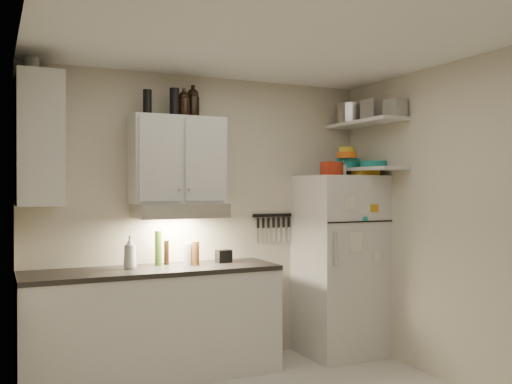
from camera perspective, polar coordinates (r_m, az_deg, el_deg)
name	(u,v)px	position (r m, az deg, el deg)	size (l,w,h in m)	color
ceiling	(279,36)	(3.99, 2.29, 15.31)	(3.20, 3.00, 0.02)	white
back_wall	(203,219)	(5.25, -5.30, -2.70)	(3.20, 0.02, 2.60)	beige
left_wall	(22,239)	(3.44, -22.37, -4.35)	(0.02, 3.00, 2.60)	beige
right_wall	(458,224)	(4.82, 19.58, -2.99)	(0.02, 3.00, 2.60)	beige
base_cabinet	(153,326)	(4.92, -10.24, -13.05)	(2.10, 0.60, 0.88)	silver
countertop	(153,271)	(4.83, -10.25, -7.74)	(2.10, 0.62, 0.04)	black
upper_cabinet	(177,160)	(4.99, -7.87, 3.17)	(0.80, 0.33, 0.75)	silver
side_cabinet	(39,140)	(4.65, -20.90, 4.89)	(0.33, 0.55, 1.00)	silver
range_hood	(180,211)	(4.92, -7.65, -1.85)	(0.76, 0.46, 0.12)	silver
fridge	(339,265)	(5.54, 8.34, -7.21)	(0.70, 0.68, 1.70)	silver
shelf_hi	(365,123)	(5.53, 10.87, 6.80)	(0.30, 0.95, 0.03)	silver
shelf_lo	(365,169)	(5.49, 10.87, 2.24)	(0.30, 0.95, 0.03)	silver
knife_strip	(273,215)	(5.50, 1.68, -2.34)	(0.42, 0.02, 0.03)	black
dutch_oven	(332,169)	(5.33, 7.57, 2.32)	(0.22, 0.22, 0.12)	maroon
book_stack	(365,171)	(5.46, 10.87, 2.03)	(0.19, 0.24, 0.08)	#B98517
spice_jar	(343,170)	(5.41, 8.72, 2.15)	(0.06, 0.06, 0.10)	silver
stock_pot	(351,114)	(5.73, 9.51, 7.71)	(0.27, 0.27, 0.20)	silver
tin_a	(374,110)	(5.50, 11.71, 8.00)	(0.19, 0.17, 0.19)	#AAAAAD
tin_b	(395,108)	(5.25, 13.75, 8.14)	(0.15, 0.15, 0.15)	#AAAAAD
bowl_teal	(348,164)	(5.63, 9.16, 2.83)	(0.24, 0.24, 0.10)	teal
bowl_orange	(347,155)	(5.55, 9.06, 3.66)	(0.19, 0.19, 0.06)	orange
bowl_yellow	(347,150)	(5.55, 9.06, 4.20)	(0.15, 0.15, 0.05)	gold
plates	(373,164)	(5.50, 11.64, 2.71)	(0.25, 0.25, 0.06)	teal
growler_a	(184,104)	(5.01, -7.22, 8.76)	(0.09, 0.09, 0.22)	black
growler_b	(193,103)	(5.16, -6.32, 8.81)	(0.12, 0.12, 0.27)	black
thermos_a	(174,102)	(4.98, -8.16, 8.89)	(0.08, 0.08, 0.24)	black
thermos_b	(147,102)	(4.94, -10.82, 8.81)	(0.07, 0.07, 0.21)	black
side_jar	(32,67)	(4.85, -21.53, 11.55)	(0.11, 0.11, 0.15)	silver
soap_bottle	(130,250)	(4.81, -12.50, -5.71)	(0.12, 0.12, 0.30)	silver
pepper_mill	(196,253)	(4.95, -6.07, -6.10)	(0.06, 0.06, 0.20)	brown
oil_bottle	(158,248)	(4.95, -9.75, -5.57)	(0.06, 0.06, 0.30)	#345D17
vinegar_bottle	(166,253)	(5.01, -8.94, -6.01)	(0.04, 0.04, 0.21)	black
clear_bottle	(188,254)	(4.96, -6.83, -6.18)	(0.06, 0.06, 0.19)	silver
red_jar	(193,256)	(5.00, -6.32, -6.34)	(0.08, 0.08, 0.15)	maroon
caddy	(224,256)	(5.11, -3.26, -6.43)	(0.13, 0.09, 0.11)	black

